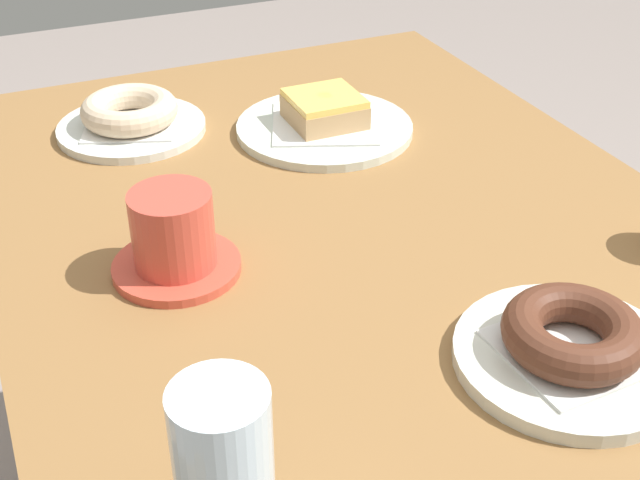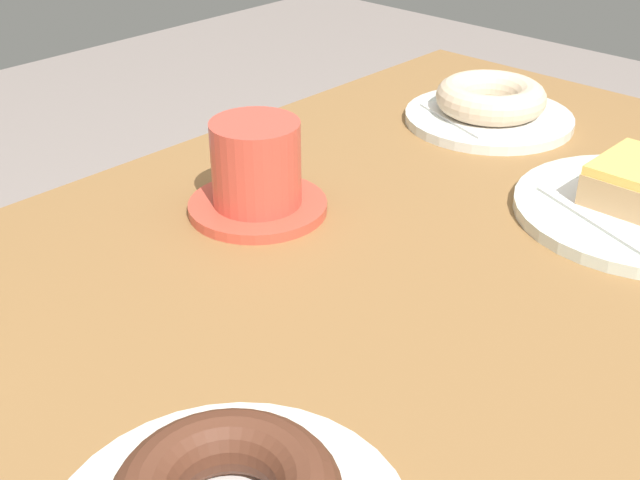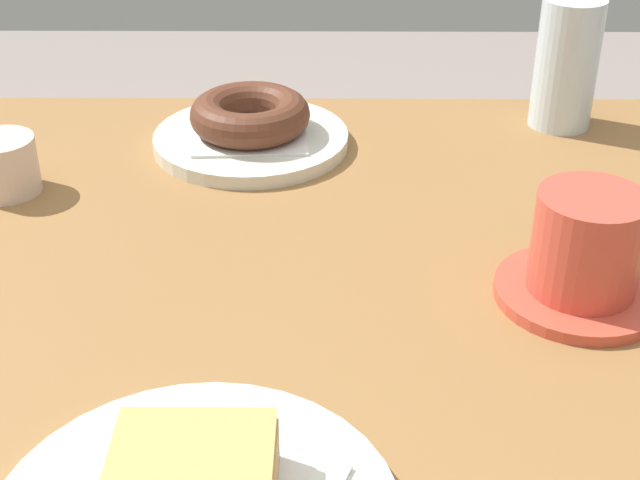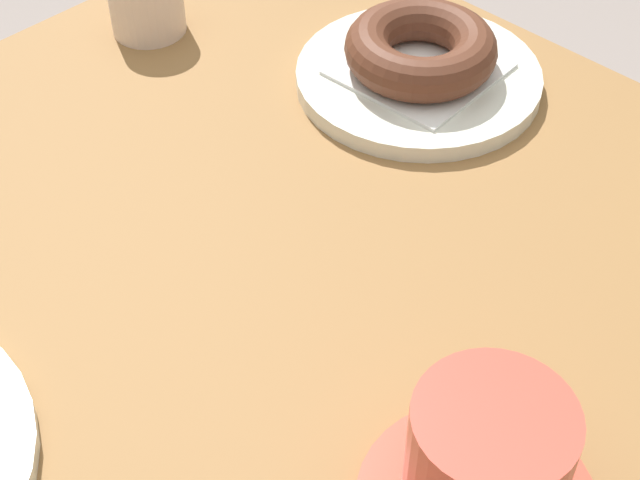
{
  "view_description": "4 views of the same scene",
  "coord_description": "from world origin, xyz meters",
  "px_view_note": "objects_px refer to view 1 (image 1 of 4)",
  "views": [
    {
      "loc": [
        0.77,
        -0.34,
        1.23
      ],
      "look_at": [
        0.11,
        -0.06,
        0.77
      ],
      "focal_mm": 47.85,
      "sensor_mm": 36.0,
      "label": 1
    },
    {
      "loc": [
        0.53,
        0.32,
        1.1
      ],
      "look_at": [
        0.12,
        -0.07,
        0.79
      ],
      "focal_mm": 46.5,
      "sensor_mm": 36.0,
      "label": 2
    },
    {
      "loc": [
        -0.52,
        0.0,
        1.15
      ],
      "look_at": [
        0.1,
        0.01,
        0.78
      ],
      "focal_mm": 52.22,
      "sensor_mm": 36.0,
      "label": 3
    },
    {
      "loc": [
        -0.18,
        -0.32,
        1.21
      ],
      "look_at": [
        0.14,
        -0.01,
        0.77
      ],
      "focal_mm": 54.17,
      "sensor_mm": 36.0,
      "label": 4
    }
  ],
  "objects_px": {
    "donut_glazed_square": "(325,109)",
    "coffee_cup": "(174,237)",
    "plate_chocolate_ring": "(568,358)",
    "plate_sugar_ring": "(132,128)",
    "donut_sugar_ring": "(129,110)",
    "water_glass": "(224,473)",
    "plate_glazed_square": "(324,128)",
    "donut_chocolate_ring": "(573,332)"
  },
  "relations": [
    {
      "from": "coffee_cup",
      "to": "water_glass",
      "type": "bearing_deg",
      "value": -9.49
    },
    {
      "from": "donut_glazed_square",
      "to": "coffee_cup",
      "type": "height_order",
      "value": "coffee_cup"
    },
    {
      "from": "plate_chocolate_ring",
      "to": "plate_sugar_ring",
      "type": "xyz_separation_m",
      "value": [
        -0.61,
        -0.24,
        -0.0
      ]
    },
    {
      "from": "donut_glazed_square",
      "to": "water_glass",
      "type": "xyz_separation_m",
      "value": [
        0.56,
        -0.32,
        0.03
      ]
    },
    {
      "from": "donut_glazed_square",
      "to": "water_glass",
      "type": "distance_m",
      "value": 0.65
    },
    {
      "from": "plate_chocolate_ring",
      "to": "donut_sugar_ring",
      "type": "xyz_separation_m",
      "value": [
        -0.61,
        -0.24,
        0.02
      ]
    },
    {
      "from": "donut_chocolate_ring",
      "to": "coffee_cup",
      "type": "xyz_separation_m",
      "value": [
        -0.27,
        -0.27,
        0.01
      ]
    },
    {
      "from": "plate_glazed_square",
      "to": "plate_chocolate_ring",
      "type": "distance_m",
      "value": 0.51
    },
    {
      "from": "donut_glazed_square",
      "to": "coffee_cup",
      "type": "bearing_deg",
      "value": -48.68
    },
    {
      "from": "plate_sugar_ring",
      "to": "donut_sugar_ring",
      "type": "bearing_deg",
      "value": 0.0
    },
    {
      "from": "plate_sugar_ring",
      "to": "coffee_cup",
      "type": "xyz_separation_m",
      "value": [
        0.34,
        -0.03,
        0.03
      ]
    },
    {
      "from": "plate_glazed_square",
      "to": "coffee_cup",
      "type": "distance_m",
      "value": 0.35
    },
    {
      "from": "plate_glazed_square",
      "to": "donut_sugar_ring",
      "type": "distance_m",
      "value": 0.26
    },
    {
      "from": "coffee_cup",
      "to": "donut_chocolate_ring",
      "type": "bearing_deg",
      "value": 44.72
    },
    {
      "from": "water_glass",
      "to": "coffee_cup",
      "type": "distance_m",
      "value": 0.34
    },
    {
      "from": "plate_sugar_ring",
      "to": "plate_chocolate_ring",
      "type": "bearing_deg",
      "value": 21.27
    },
    {
      "from": "plate_chocolate_ring",
      "to": "coffee_cup",
      "type": "bearing_deg",
      "value": -135.28
    },
    {
      "from": "plate_sugar_ring",
      "to": "coffee_cup",
      "type": "bearing_deg",
      "value": -5.6
    },
    {
      "from": "plate_chocolate_ring",
      "to": "coffee_cup",
      "type": "xyz_separation_m",
      "value": [
        -0.27,
        -0.27,
        0.03
      ]
    },
    {
      "from": "water_glass",
      "to": "plate_sugar_ring",
      "type": "bearing_deg",
      "value": 172.46
    },
    {
      "from": "donut_chocolate_ring",
      "to": "water_glass",
      "type": "height_order",
      "value": "water_glass"
    },
    {
      "from": "donut_sugar_ring",
      "to": "donut_chocolate_ring",
      "type": "bearing_deg",
      "value": 21.27
    },
    {
      "from": "donut_glazed_square",
      "to": "plate_glazed_square",
      "type": "bearing_deg",
      "value": 90.0
    },
    {
      "from": "donut_glazed_square",
      "to": "coffee_cup",
      "type": "relative_size",
      "value": 0.7
    },
    {
      "from": "plate_glazed_square",
      "to": "plate_chocolate_ring",
      "type": "xyz_separation_m",
      "value": [
        0.51,
        0.0,
        0.0
      ]
    },
    {
      "from": "donut_sugar_ring",
      "to": "plate_chocolate_ring",
      "type": "bearing_deg",
      "value": 21.27
    },
    {
      "from": "plate_chocolate_ring",
      "to": "water_glass",
      "type": "distance_m",
      "value": 0.34
    },
    {
      "from": "plate_glazed_square",
      "to": "coffee_cup",
      "type": "relative_size",
      "value": 1.8
    },
    {
      "from": "plate_chocolate_ring",
      "to": "plate_glazed_square",
      "type": "bearing_deg",
      "value": -179.48
    },
    {
      "from": "donut_chocolate_ring",
      "to": "water_glass",
      "type": "distance_m",
      "value": 0.33
    },
    {
      "from": "plate_glazed_square",
      "to": "donut_chocolate_ring",
      "type": "xyz_separation_m",
      "value": [
        0.51,
        0.0,
        0.03
      ]
    },
    {
      "from": "plate_chocolate_ring",
      "to": "donut_sugar_ring",
      "type": "distance_m",
      "value": 0.65
    },
    {
      "from": "plate_chocolate_ring",
      "to": "water_glass",
      "type": "bearing_deg",
      "value": -79.98
    },
    {
      "from": "donut_glazed_square",
      "to": "plate_sugar_ring",
      "type": "distance_m",
      "value": 0.26
    },
    {
      "from": "donut_glazed_square",
      "to": "coffee_cup",
      "type": "distance_m",
      "value": 0.35
    },
    {
      "from": "coffee_cup",
      "to": "donut_glazed_square",
      "type": "bearing_deg",
      "value": 131.32
    },
    {
      "from": "plate_sugar_ring",
      "to": "donut_sugar_ring",
      "type": "relative_size",
      "value": 1.54
    },
    {
      "from": "donut_glazed_square",
      "to": "donut_sugar_ring",
      "type": "distance_m",
      "value": 0.25
    },
    {
      "from": "donut_sugar_ring",
      "to": "water_glass",
      "type": "relative_size",
      "value": 0.93
    },
    {
      "from": "plate_glazed_square",
      "to": "donut_glazed_square",
      "type": "relative_size",
      "value": 2.57
    },
    {
      "from": "plate_chocolate_ring",
      "to": "donut_sugar_ring",
      "type": "relative_size",
      "value": 1.57
    },
    {
      "from": "water_glass",
      "to": "coffee_cup",
      "type": "bearing_deg",
      "value": 170.51
    }
  ]
}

